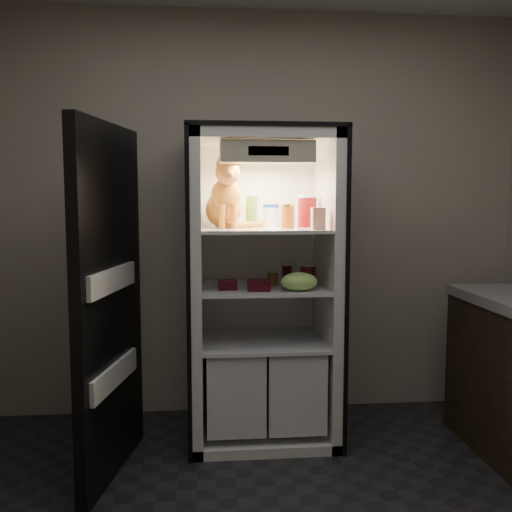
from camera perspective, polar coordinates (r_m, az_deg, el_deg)
The scene contains 16 objects.
room_shell at distance 2.10m, azimuth 4.56°, elevation 9.96°, with size 3.60×3.60×3.60m.
refrigerator at distance 3.53m, azimuth 0.55°, elevation -5.23°, with size 0.90×0.72×1.88m.
fridge_door at distance 3.09m, azimuth -14.43°, elevation -4.68°, with size 0.23×0.87×1.85m.
tabby_cat at distance 3.45m, azimuth -3.12°, elevation 5.54°, with size 0.37×0.42×0.43m.
parmesan_shaker at distance 3.48m, azimuth -0.43°, elevation 4.46°, with size 0.07×0.07×0.19m.
mayo_tub at distance 3.57m, azimuth 1.50°, elevation 4.09°, with size 0.10×0.10×0.14m.
salsa_jar at distance 3.40m, azimuth 3.20°, elevation 4.01°, with size 0.08×0.08×0.14m.
pepper_jar at distance 3.53m, azimuth 5.14°, elevation 4.50°, with size 0.12×0.12×0.20m.
cream_carton at distance 3.24m, azimuth 6.23°, elevation 3.75°, with size 0.07×0.07×0.12m, color white.
soda_can_a at distance 3.56m, azimuth 3.11°, elevation -1.79°, with size 0.06×0.06×0.11m.
soda_can_b at distance 3.45m, azimuth 5.43°, elevation -1.96°, with size 0.07×0.07×0.12m.
soda_can_c at distance 3.39m, azimuth 5.03°, elevation -2.04°, with size 0.07×0.07×0.13m.
condiment_jar at distance 3.46m, azimuth 1.69°, elevation -2.19°, with size 0.07×0.07×0.09m.
grape_bag at distance 3.26m, azimuth 4.33°, elevation -2.56°, with size 0.21×0.15×0.11m, color #93D463.
berry_box_left at distance 3.31m, azimuth -2.86°, elevation -2.88°, with size 0.11×0.11×0.05m, color #430B11.
berry_box_right at distance 3.27m, azimuth 0.26°, elevation -2.92°, with size 0.12×0.12×0.06m, color #430B11.
Camera 1 is at (-0.36, -2.06, 1.47)m, focal length 40.00 mm.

